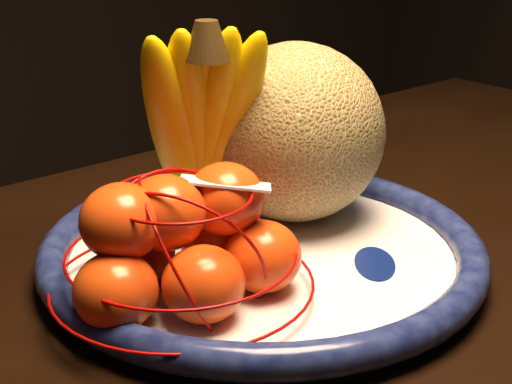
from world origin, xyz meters
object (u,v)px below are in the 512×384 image
dining_table (360,352)px  fruit_bowl (262,251)px  banana_bunch (200,120)px  mandarin_bag (182,246)px  cantaloupe (295,132)px

dining_table → fruit_bowl: (-0.06, 0.07, 0.09)m
fruit_bowl → dining_table: bearing=-49.6°
banana_bunch → mandarin_bag: bearing=-108.0°
fruit_bowl → banana_bunch: banana_bunch is taller
fruit_bowl → mandarin_bag: bearing=-161.3°
dining_table → banana_bunch: 0.26m
dining_table → fruit_bowl: fruit_bowl is taller
cantaloupe → banana_bunch: size_ratio=0.78×
fruit_bowl → cantaloupe: 0.13m
banana_bunch → dining_table: bearing=-38.7°
dining_table → mandarin_bag: size_ratio=5.89×
cantaloupe → mandarin_bag: bearing=-153.9°
fruit_bowl → cantaloupe: cantaloupe is taller
banana_bunch → mandarin_bag: banana_bunch is taller
fruit_bowl → cantaloupe: (0.07, 0.05, 0.09)m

